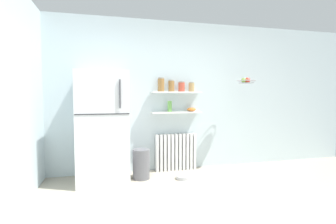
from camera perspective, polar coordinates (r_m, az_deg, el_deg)
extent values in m
plane|color=#B2A893|center=(3.31, 9.99, -19.70)|extent=(7.04, 7.04, 0.00)
cube|color=silver|center=(4.49, 2.12, 3.62)|extent=(7.04, 0.10, 2.60)
cube|color=silver|center=(3.04, -33.34, 2.87)|extent=(0.10, 4.80, 2.60)
cube|color=silver|center=(3.94, -14.59, -3.28)|extent=(0.75, 0.71, 1.67)
cube|color=#262628|center=(3.57, -14.71, -0.48)|extent=(0.74, 0.01, 0.01)
cylinder|color=#4C4C51|center=(3.54, -10.88, 4.08)|extent=(0.02, 0.02, 0.40)
cube|color=white|center=(4.39, -2.52, -9.31)|extent=(0.05, 0.12, 0.64)
cube|color=white|center=(4.40, -1.65, -9.27)|extent=(0.05, 0.12, 0.64)
cube|color=white|center=(4.41, -0.78, -9.22)|extent=(0.05, 0.12, 0.64)
cube|color=white|center=(4.43, 0.09, -9.17)|extent=(0.05, 0.12, 0.64)
cube|color=white|center=(4.45, 0.95, -9.12)|extent=(0.05, 0.12, 0.64)
cube|color=white|center=(4.46, 1.80, -9.07)|extent=(0.05, 0.12, 0.64)
cube|color=white|center=(4.48, 2.64, -9.02)|extent=(0.05, 0.12, 0.64)
cube|color=white|center=(4.50, 3.48, -8.97)|extent=(0.05, 0.12, 0.64)
cube|color=white|center=(4.52, 4.31, -8.91)|extent=(0.05, 0.12, 0.64)
cube|color=white|center=(4.54, 5.13, -8.86)|extent=(0.05, 0.12, 0.64)
cube|color=white|center=(4.57, 5.94, -8.80)|extent=(0.05, 0.12, 0.64)
cube|color=white|center=(4.33, 1.92, -0.08)|extent=(0.87, 0.22, 0.02)
cube|color=white|center=(4.32, 1.93, 4.51)|extent=(0.87, 0.22, 0.02)
cylinder|color=olive|center=(4.26, -1.60, 6.14)|extent=(0.11, 0.11, 0.22)
cylinder|color=gray|center=(4.27, -1.61, 7.72)|extent=(0.10, 0.10, 0.02)
cylinder|color=olive|center=(4.30, 0.77, 5.87)|extent=(0.10, 0.10, 0.18)
cylinder|color=gray|center=(4.31, 0.77, 7.20)|extent=(0.09, 0.09, 0.02)
cylinder|color=#C64C38|center=(4.35, 3.09, 5.69)|extent=(0.11, 0.11, 0.15)
cylinder|color=gray|center=(4.35, 3.10, 6.84)|extent=(0.10, 0.10, 0.02)
cylinder|color=tan|center=(4.41, 5.36, 5.60)|extent=(0.10, 0.10, 0.15)
cylinder|color=gray|center=(4.41, 5.36, 6.68)|extent=(0.09, 0.09, 0.02)
cylinder|color=#66A84C|center=(4.30, 0.39, 1.29)|extent=(0.07, 0.07, 0.19)
ellipsoid|color=orange|center=(4.41, 5.36, 0.59)|extent=(0.16, 0.16, 0.07)
cylinder|color=slate|center=(4.05, -6.12, -11.69)|extent=(0.26, 0.26, 0.47)
cylinder|color=#B7B7BC|center=(4.08, 3.37, -14.63)|extent=(0.20, 0.20, 0.05)
torus|color=#B2B2B7|center=(4.57, 17.36, 6.83)|extent=(0.32, 0.32, 0.01)
cylinder|color=#A8A8AD|center=(4.57, 17.35, 6.33)|extent=(0.26, 0.26, 0.01)
sphere|color=red|center=(4.58, 17.70, 6.91)|extent=(0.09, 0.09, 0.09)
sphere|color=red|center=(4.61, 17.11, 6.82)|extent=(0.07, 0.07, 0.07)
sphere|color=#7FAD38|center=(4.53, 16.82, 6.93)|extent=(0.08, 0.08, 0.08)
sphere|color=red|center=(4.54, 17.64, 6.94)|extent=(0.09, 0.09, 0.09)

